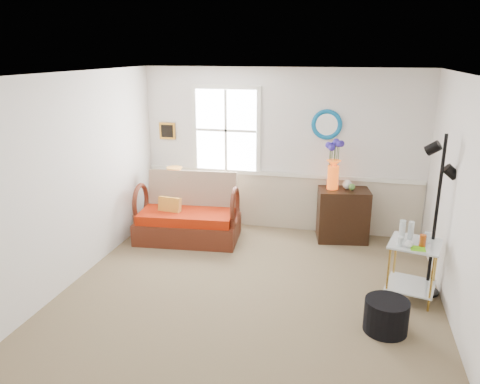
% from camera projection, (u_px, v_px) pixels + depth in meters
% --- Properties ---
extents(floor, '(4.50, 5.00, 0.01)m').
position_uv_depth(floor, '(246.00, 301.00, 5.52)').
color(floor, '#786C56').
rests_on(floor, ground).
extents(ceiling, '(4.50, 5.00, 0.01)m').
position_uv_depth(ceiling, '(247.00, 75.00, 4.77)').
color(ceiling, white).
rests_on(ceiling, walls).
extents(walls, '(4.51, 5.01, 2.60)m').
position_uv_depth(walls, '(247.00, 196.00, 5.15)').
color(walls, white).
rests_on(walls, floor).
extents(wainscot, '(4.46, 0.02, 0.90)m').
position_uv_depth(wainscot, '(279.00, 202.00, 7.70)').
color(wainscot, beige).
rests_on(wainscot, walls).
extents(chair_rail, '(4.46, 0.04, 0.06)m').
position_uv_depth(chair_rail, '(280.00, 174.00, 7.56)').
color(chair_rail, white).
rests_on(chair_rail, walls).
extents(window, '(1.14, 0.06, 1.44)m').
position_uv_depth(window, '(226.00, 130.00, 7.56)').
color(window, white).
rests_on(window, walls).
extents(picture, '(0.28, 0.03, 0.28)m').
position_uv_depth(picture, '(167.00, 131.00, 7.81)').
color(picture, '#AC7222').
rests_on(picture, walls).
extents(mirror, '(0.47, 0.07, 0.47)m').
position_uv_depth(mirror, '(327.00, 124.00, 7.17)').
color(mirror, '#0783B5').
rests_on(mirror, walls).
extents(loveseat, '(1.62, 1.02, 1.01)m').
position_uv_depth(loveseat, '(188.00, 208.00, 7.20)').
color(loveseat, '#572011').
rests_on(loveseat, floor).
extents(throw_pillow, '(0.36, 0.13, 0.36)m').
position_uv_depth(throw_pillow, '(170.00, 209.00, 7.17)').
color(throw_pillow, orange).
rests_on(throw_pillow, loveseat).
extents(lamp_stand, '(0.38, 0.38, 0.55)m').
position_uv_depth(lamp_stand, '(176.00, 211.00, 7.78)').
color(lamp_stand, black).
rests_on(lamp_stand, floor).
extents(table_lamp, '(0.26, 0.26, 0.47)m').
position_uv_depth(table_lamp, '(175.00, 181.00, 7.62)').
color(table_lamp, orange).
rests_on(table_lamp, lamp_stand).
extents(potted_plant, '(0.36, 0.39, 0.28)m').
position_uv_depth(potted_plant, '(181.00, 188.00, 7.60)').
color(potted_plant, '#52863A').
rests_on(potted_plant, lamp_stand).
extents(cabinet, '(0.83, 0.60, 0.81)m').
position_uv_depth(cabinet, '(343.00, 215.00, 7.21)').
color(cabinet, black).
rests_on(cabinet, floor).
extents(flower_vase, '(0.29, 0.29, 0.75)m').
position_uv_depth(flower_vase, '(334.00, 165.00, 7.03)').
color(flower_vase, '#DA4C0F').
rests_on(flower_vase, cabinet).
extents(side_table, '(0.67, 0.67, 0.70)m').
position_uv_depth(side_table, '(412.00, 271.00, 5.51)').
color(side_table, gold).
rests_on(side_table, floor).
extents(tabletop_items, '(0.41, 0.41, 0.24)m').
position_uv_depth(tabletop_items, '(414.00, 234.00, 5.35)').
color(tabletop_items, silver).
rests_on(tabletop_items, side_table).
extents(floor_lamp, '(0.36, 0.36, 1.96)m').
position_uv_depth(floor_lamp, '(436.00, 217.00, 5.44)').
color(floor_lamp, black).
rests_on(floor_lamp, floor).
extents(ottoman, '(0.57, 0.57, 0.35)m').
position_uv_depth(ottoman, '(386.00, 316.00, 4.89)').
color(ottoman, black).
rests_on(ottoman, floor).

